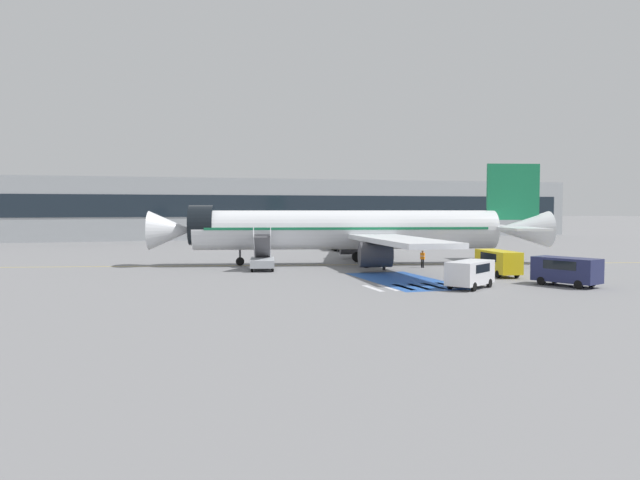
% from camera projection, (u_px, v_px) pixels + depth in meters
% --- Properties ---
extents(ground_plane, '(600.00, 600.00, 0.00)m').
position_uv_depth(ground_plane, '(356.00, 264.00, 64.02)').
color(ground_plane, slate).
extents(apron_leadline_yellow, '(73.05, 15.91, 0.01)m').
position_uv_depth(apron_leadline_yellow, '(346.00, 265.00, 63.52)').
color(apron_leadline_yellow, gold).
rests_on(apron_leadline_yellow, ground_plane).
extents(apron_stand_patch_blue, '(5.63, 12.95, 0.01)m').
position_uv_depth(apron_stand_patch_blue, '(404.00, 280.00, 49.86)').
color(apron_stand_patch_blue, '#2856A8').
rests_on(apron_stand_patch_blue, ground_plane).
extents(apron_walkway_bar_0, '(0.44, 3.60, 0.01)m').
position_uv_depth(apron_walkway_bar_0, '(373.00, 288.00, 45.01)').
color(apron_walkway_bar_0, silver).
rests_on(apron_walkway_bar_0, ground_plane).
extents(apron_walkway_bar_1, '(0.44, 3.60, 0.01)m').
position_uv_depth(apron_walkway_bar_1, '(388.00, 288.00, 45.35)').
color(apron_walkway_bar_1, silver).
rests_on(apron_walkway_bar_1, ground_plane).
extents(apron_walkway_bar_2, '(0.44, 3.60, 0.01)m').
position_uv_depth(apron_walkway_bar_2, '(404.00, 287.00, 45.69)').
color(apron_walkway_bar_2, silver).
rests_on(apron_walkway_bar_2, ground_plane).
extents(apron_walkway_bar_3, '(0.44, 3.60, 0.01)m').
position_uv_depth(apron_walkway_bar_3, '(419.00, 287.00, 46.04)').
color(apron_walkway_bar_3, silver).
rests_on(apron_walkway_bar_3, ground_plane).
extents(apron_walkway_bar_4, '(0.44, 3.60, 0.01)m').
position_uv_depth(apron_walkway_bar_4, '(433.00, 286.00, 46.38)').
color(apron_walkway_bar_4, silver).
rests_on(apron_walkway_bar_4, ground_plane).
extents(apron_walkway_bar_5, '(0.44, 3.60, 0.01)m').
position_uv_depth(apron_walkway_bar_5, '(448.00, 285.00, 46.73)').
color(apron_walkway_bar_5, silver).
rests_on(apron_walkway_bar_5, ground_plane).
extents(apron_walkway_bar_6, '(0.44, 3.60, 0.01)m').
position_uv_depth(apron_walkway_bar_6, '(462.00, 285.00, 47.07)').
color(apron_walkway_bar_6, silver).
rests_on(apron_walkway_bar_6, ground_plane).
extents(airliner, '(40.84, 36.40, 10.36)m').
position_uv_depth(airliner, '(353.00, 230.00, 63.39)').
color(airliner, silver).
rests_on(airliner, ground_plane).
extents(boarding_stairs_forward, '(3.16, 5.52, 4.09)m').
position_uv_depth(boarding_stairs_forward, '(262.00, 259.00, 58.29)').
color(boarding_stairs_forward, '#ADB2BA').
rests_on(boarding_stairs_forward, ground_plane).
extents(fuel_tanker, '(3.71, 9.20, 3.29)m').
position_uv_depth(fuel_tanker, '(340.00, 238.00, 86.16)').
color(fuel_tanker, '#38383D').
rests_on(fuel_tanker, ground_plane).
extents(service_van_0, '(4.67, 4.10, 1.99)m').
position_uv_depth(service_van_0, '(470.00, 272.00, 44.94)').
color(service_van_0, silver).
rests_on(service_van_0, ground_plane).
extents(service_van_1, '(2.39, 5.52, 2.16)m').
position_uv_depth(service_van_1, '(498.00, 261.00, 53.25)').
color(service_van_1, yellow).
rests_on(service_van_1, ground_plane).
extents(service_van_2, '(3.68, 5.16, 2.12)m').
position_uv_depth(service_van_2, '(566.00, 269.00, 46.29)').
color(service_van_2, '#1E234C').
rests_on(service_van_2, ground_plane).
extents(ground_crew_0, '(0.45, 0.48, 1.68)m').
position_uv_depth(ground_crew_0, '(423.00, 258.00, 60.41)').
color(ground_crew_0, black).
rests_on(ground_crew_0, ground_plane).
extents(ground_crew_1, '(0.43, 0.49, 1.71)m').
position_uv_depth(ground_crew_1, '(384.00, 260.00, 58.08)').
color(ground_crew_1, '#2D2D33').
rests_on(ground_crew_1, ground_plane).
extents(terminal_building, '(112.27, 12.10, 11.14)m').
position_uv_depth(terminal_building, '(301.00, 209.00, 122.11)').
color(terminal_building, '#9EA3A8').
rests_on(terminal_building, ground_plane).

